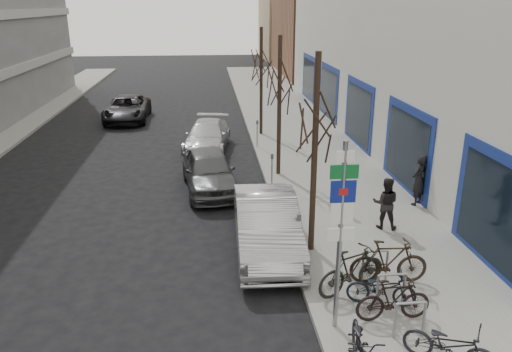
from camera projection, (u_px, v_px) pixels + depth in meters
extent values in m
plane|color=black|center=(221.00, 339.00, 10.37)|extent=(120.00, 120.00, 0.00)
cube|color=slate|center=(325.00, 174.00, 20.15)|extent=(5.00, 70.00, 0.15)
cube|color=brown|center=(343.00, 32.00, 47.84)|extent=(12.00, 14.00, 8.00)
cube|color=#937A5B|center=(315.00, 21.00, 61.83)|extent=(13.00, 12.00, 9.00)
cylinder|color=gray|center=(340.00, 243.00, 9.90)|extent=(0.10, 0.10, 4.20)
cube|color=white|center=(345.00, 157.00, 9.28)|extent=(0.35, 0.03, 0.22)
cube|color=#0C5926|center=(344.00, 172.00, 9.37)|extent=(0.55, 0.03, 0.28)
cube|color=navy|center=(343.00, 192.00, 9.51)|extent=(0.50, 0.03, 0.45)
cube|color=maroon|center=(343.00, 192.00, 9.50)|extent=(0.18, 0.02, 0.14)
cube|color=white|center=(342.00, 213.00, 9.65)|extent=(0.45, 0.03, 0.45)
cube|color=white|center=(341.00, 234.00, 9.80)|extent=(0.55, 0.03, 0.28)
cylinder|color=gray|center=(395.00, 321.00, 10.04)|extent=(0.06, 0.06, 0.80)
cylinder|color=gray|center=(424.00, 319.00, 10.09)|extent=(0.06, 0.06, 0.80)
cylinder|color=gray|center=(412.00, 303.00, 9.93)|extent=(0.60, 0.06, 0.06)
cylinder|color=gray|center=(377.00, 291.00, 11.07)|extent=(0.06, 0.06, 0.80)
cylinder|color=gray|center=(403.00, 290.00, 11.12)|extent=(0.06, 0.06, 0.80)
cylinder|color=gray|center=(392.00, 275.00, 10.97)|extent=(0.60, 0.06, 0.06)
cylinder|color=gray|center=(363.00, 267.00, 12.10)|extent=(0.06, 0.06, 0.80)
cylinder|color=gray|center=(387.00, 265.00, 12.16)|extent=(0.06, 0.06, 0.80)
cylinder|color=gray|center=(376.00, 251.00, 12.00)|extent=(0.60, 0.06, 0.06)
cylinder|color=black|center=(314.00, 159.00, 12.99)|extent=(0.16, 0.16, 5.50)
cylinder|color=black|center=(279.00, 109.00, 19.10)|extent=(0.16, 0.16, 5.50)
cylinder|color=black|center=(261.00, 83.00, 25.21)|extent=(0.16, 0.16, 5.50)
cylinder|color=gray|center=(298.00, 239.00, 13.15)|extent=(0.05, 0.05, 1.10)
cube|color=#3F3F44|center=(299.00, 218.00, 12.95)|extent=(0.10, 0.08, 0.18)
cylinder|color=gray|center=(272.00, 173.00, 18.32)|extent=(0.05, 0.05, 1.10)
cube|color=#3F3F44|center=(272.00, 156.00, 18.12)|extent=(0.10, 0.08, 0.18)
cylinder|color=gray|center=(257.00, 135.00, 23.49)|extent=(0.05, 0.05, 1.10)
cube|color=#3F3F44|center=(257.00, 122.00, 23.29)|extent=(0.10, 0.08, 0.18)
imported|color=black|center=(361.00, 344.00, 9.10)|extent=(0.83, 1.89, 1.12)
imported|color=black|center=(393.00, 299.00, 10.58)|extent=(1.67, 0.53, 1.00)
imported|color=black|center=(382.00, 286.00, 11.15)|extent=(1.62, 0.87, 0.95)
imported|color=black|center=(352.00, 270.00, 11.59)|extent=(1.99, 1.30, 1.17)
imported|color=black|center=(450.00, 341.00, 9.24)|extent=(1.70, 1.38, 1.04)
imported|color=black|center=(389.00, 261.00, 11.98)|extent=(1.94, 0.67, 1.16)
imported|color=#B3B2B7|center=(267.00, 224.00, 13.82)|extent=(1.79, 4.86, 1.59)
imported|color=#48494D|center=(209.00, 171.00, 18.37)|extent=(2.29, 4.61, 1.51)
imported|color=#AEADB3|center=(207.00, 136.00, 23.42)|extent=(2.51, 4.86, 1.35)
imported|color=black|center=(127.00, 109.00, 29.39)|extent=(2.39, 5.14, 1.43)
imported|color=black|center=(418.00, 180.00, 16.62)|extent=(0.74, 0.73, 1.72)
imported|color=black|center=(386.00, 203.00, 14.88)|extent=(0.69, 0.58, 1.62)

